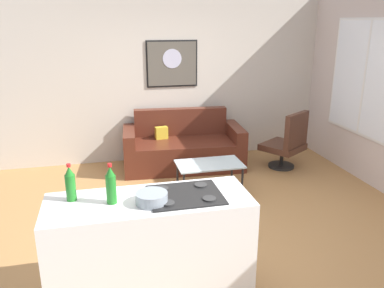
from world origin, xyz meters
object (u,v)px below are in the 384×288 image
at_px(coffee_table, 209,166).
at_px(soda_bottle_2, 111,185).
at_px(wall_painting, 172,64).
at_px(mixing_bowl, 152,198).
at_px(couch, 183,149).
at_px(armchair, 287,143).
at_px(soda_bottle, 70,184).

xyz_separation_m(coffee_table, soda_bottle_2, (-1.34, -1.89, 0.66)).
bearing_deg(wall_painting, mixing_bowl, -103.13).
bearing_deg(couch, coffee_table, -83.96).
bearing_deg(soda_bottle_2, couch, 68.15).
distance_m(couch, coffee_table, 1.16).
bearing_deg(mixing_bowl, soda_bottle_2, 165.03).
bearing_deg(couch, armchair, -16.49).
relative_size(coffee_table, soda_bottle_2, 2.67).
relative_size(soda_bottle_2, mixing_bowl, 1.31).
xyz_separation_m(couch, mixing_bowl, (-0.91, -3.12, 0.67)).
distance_m(coffee_table, mixing_bowl, 2.30).
height_order(coffee_table, soda_bottle_2, soda_bottle_2).
height_order(mixing_bowl, wall_painting, wall_painting).
bearing_deg(couch, soda_bottle, -117.73).
bearing_deg(soda_bottle, wall_painting, 66.77).
xyz_separation_m(couch, soda_bottle, (-1.53, -2.92, 0.76)).
relative_size(couch, wall_painting, 2.30).
height_order(soda_bottle, soda_bottle_2, soda_bottle_2).
relative_size(soda_bottle, mixing_bowl, 1.22).
relative_size(armchair, soda_bottle, 3.03).
bearing_deg(coffee_table, couch, 96.04).
bearing_deg(soda_bottle, mixing_bowl, -18.47).
relative_size(soda_bottle, wall_painting, 0.37).
bearing_deg(soda_bottle, soda_bottle_2, -21.76).
height_order(coffee_table, mixing_bowl, mixing_bowl).
xyz_separation_m(couch, coffee_table, (0.12, -1.15, 0.11)).
relative_size(coffee_table, soda_bottle, 2.86).
xyz_separation_m(mixing_bowl, wall_painting, (0.84, 3.62, 0.66)).
xyz_separation_m(armchair, wall_painting, (-1.68, 0.97, 1.19)).
relative_size(armchair, soda_bottle_2, 2.83).
bearing_deg(soda_bottle_2, coffee_table, 54.62).
xyz_separation_m(armchair, soda_bottle_2, (-2.83, -2.57, 0.64)).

